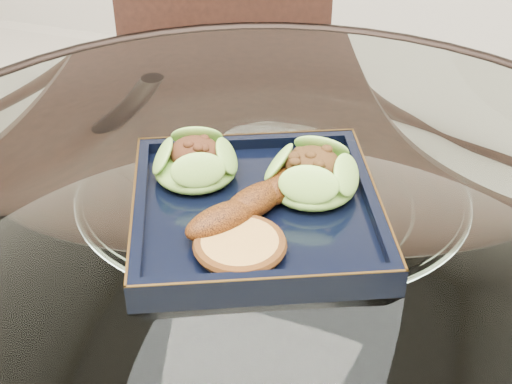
% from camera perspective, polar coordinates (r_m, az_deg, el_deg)
% --- Properties ---
extents(dining_table, '(1.13, 1.13, 0.77)m').
position_cam_1_polar(dining_table, '(0.92, 1.16, -9.92)').
color(dining_table, white).
rests_on(dining_table, ground).
extents(dining_chair, '(0.56, 0.56, 1.02)m').
position_cam_1_polar(dining_chair, '(1.39, -2.57, 5.90)').
color(dining_chair, black).
rests_on(dining_chair, ground).
extents(navy_plate, '(0.35, 0.35, 0.02)m').
position_cam_1_polar(navy_plate, '(0.79, 0.00, -1.77)').
color(navy_plate, black).
rests_on(navy_plate, dining_table).
extents(lettuce_wrap_left, '(0.10, 0.10, 0.03)m').
position_cam_1_polar(lettuce_wrap_left, '(0.83, -4.88, 2.23)').
color(lettuce_wrap_left, '#4E8F29').
rests_on(lettuce_wrap_left, navy_plate).
extents(lettuce_wrap_right, '(0.13, 0.13, 0.04)m').
position_cam_1_polar(lettuce_wrap_right, '(0.80, 4.47, 1.18)').
color(lettuce_wrap_right, '#569A2C').
rests_on(lettuce_wrap_right, navy_plate).
extents(roasted_plantain, '(0.11, 0.17, 0.03)m').
position_cam_1_polar(roasted_plantain, '(0.77, -0.15, -0.76)').
color(roasted_plantain, '#622C0A').
rests_on(roasted_plantain, navy_plate).
extents(crumb_patty, '(0.09, 0.09, 0.02)m').
position_cam_1_polar(crumb_patty, '(0.72, -1.30, -4.36)').
color(crumb_patty, gold).
rests_on(crumb_patty, navy_plate).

